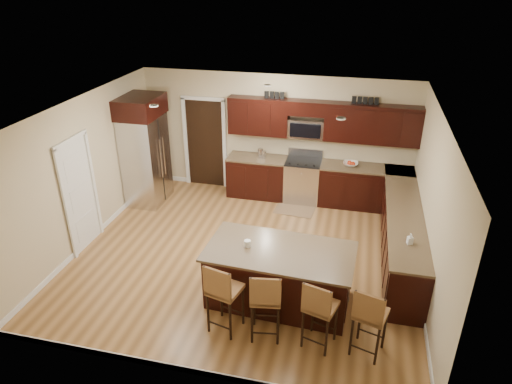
% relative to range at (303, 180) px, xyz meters
% --- Properties ---
extents(floor, '(6.00, 6.00, 0.00)m').
position_rel_range_xyz_m(floor, '(-0.68, -2.45, -0.47)').
color(floor, olive).
rests_on(floor, ground).
extents(ceiling, '(6.00, 6.00, 0.00)m').
position_rel_range_xyz_m(ceiling, '(-0.68, -2.45, 2.23)').
color(ceiling, silver).
rests_on(ceiling, wall_back).
extents(wall_back, '(6.00, 0.00, 6.00)m').
position_rel_range_xyz_m(wall_back, '(-0.68, 0.30, 0.88)').
color(wall_back, '#C6B58F').
rests_on(wall_back, floor).
extents(wall_left, '(0.00, 5.50, 5.50)m').
position_rel_range_xyz_m(wall_left, '(-3.68, -2.45, 0.88)').
color(wall_left, '#C6B58F').
rests_on(wall_left, floor).
extents(wall_right, '(0.00, 5.50, 5.50)m').
position_rel_range_xyz_m(wall_right, '(2.32, -2.45, 0.88)').
color(wall_right, '#C6B58F').
rests_on(wall_right, floor).
extents(base_cabinets, '(4.02, 3.96, 0.92)m').
position_rel_range_xyz_m(base_cabinets, '(1.22, -1.01, -0.01)').
color(base_cabinets, black).
rests_on(base_cabinets, floor).
extents(upper_cabinets, '(4.00, 0.33, 0.80)m').
position_rel_range_xyz_m(upper_cabinets, '(0.36, 0.13, 1.37)').
color(upper_cabinets, black).
rests_on(upper_cabinets, wall_back).
extents(range, '(0.76, 0.64, 1.11)m').
position_rel_range_xyz_m(range, '(0.00, 0.00, 0.00)').
color(range, silver).
rests_on(range, floor).
extents(microwave, '(0.76, 0.31, 0.40)m').
position_rel_range_xyz_m(microwave, '(0.00, 0.15, 1.15)').
color(microwave, silver).
rests_on(microwave, upper_cabinets).
extents(doorway, '(0.85, 0.03, 2.06)m').
position_rel_range_xyz_m(doorway, '(-2.33, 0.28, 0.56)').
color(doorway, black).
rests_on(doorway, floor).
extents(pantry_door, '(0.03, 0.80, 2.04)m').
position_rel_range_xyz_m(pantry_door, '(-3.66, -2.75, 0.55)').
color(pantry_door, white).
rests_on(pantry_door, floor).
extents(letter_decor, '(2.20, 0.03, 0.15)m').
position_rel_range_xyz_m(letter_decor, '(0.22, 0.13, 1.82)').
color(letter_decor, black).
rests_on(letter_decor, upper_cabinets).
extents(island, '(2.27, 1.27, 0.92)m').
position_rel_range_xyz_m(island, '(0.14, -3.50, -0.04)').
color(island, black).
rests_on(island, floor).
extents(stool_left, '(0.51, 0.51, 1.13)m').
position_rel_range_xyz_m(stool_left, '(-0.51, -4.35, 0.24)').
color(stool_left, olive).
rests_on(stool_left, floor).
extents(stool_mid, '(0.47, 0.47, 1.11)m').
position_rel_range_xyz_m(stool_mid, '(0.10, -4.35, 0.22)').
color(stool_mid, olive).
rests_on(stool_mid, floor).
extents(stool_right, '(0.50, 0.50, 1.08)m').
position_rel_range_xyz_m(stool_right, '(0.82, -4.34, 0.20)').
color(stool_right, olive).
rests_on(stool_right, floor).
extents(refrigerator, '(0.79, 1.03, 2.35)m').
position_rel_range_xyz_m(refrigerator, '(-3.30, -0.81, 0.73)').
color(refrigerator, silver).
rests_on(refrigerator, floor).
extents(floor_mat, '(0.87, 0.62, 0.01)m').
position_rel_range_xyz_m(floor_mat, '(-0.08, -0.54, -0.47)').
color(floor_mat, '#7F6244').
rests_on(floor_mat, floor).
extents(fruit_bowl, '(0.32, 0.32, 0.08)m').
position_rel_range_xyz_m(fruit_bowl, '(1.00, -0.00, 0.49)').
color(fruit_bowl, silver).
rests_on(fruit_bowl, base_cabinets).
extents(soap_bottle, '(0.10, 0.10, 0.18)m').
position_rel_range_xyz_m(soap_bottle, '(2.02, -2.87, 0.54)').
color(soap_bottle, '#B2B2B2').
rests_on(soap_bottle, base_cabinets).
extents(canister_tall, '(0.12, 0.12, 0.21)m').
position_rel_range_xyz_m(canister_tall, '(-0.96, -0.00, 0.56)').
color(canister_tall, silver).
rests_on(canister_tall, base_cabinets).
extents(canister_short, '(0.11, 0.11, 0.16)m').
position_rel_range_xyz_m(canister_short, '(-0.88, -0.00, 0.53)').
color(canister_short, silver).
rests_on(canister_short, base_cabinets).
extents(island_jar, '(0.10, 0.10, 0.10)m').
position_rel_range_xyz_m(island_jar, '(-0.36, -3.50, 0.50)').
color(island_jar, white).
rests_on(island_jar, island).
extents(stool_extra, '(0.50, 0.50, 1.08)m').
position_rel_range_xyz_m(stool_extra, '(1.47, -4.34, 0.20)').
color(stool_extra, olive).
rests_on(stool_extra, floor).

